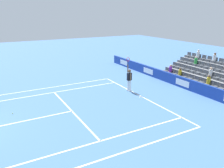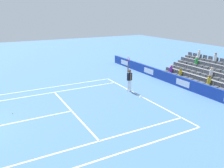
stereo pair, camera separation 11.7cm
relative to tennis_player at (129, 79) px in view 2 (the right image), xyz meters
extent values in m
cube|color=white|center=(-1.54, -0.11, -0.99)|extent=(10.97, 0.10, 0.01)
cube|color=white|center=(-1.54, 5.38, -0.99)|extent=(8.23, 0.10, 0.01)
cube|color=white|center=(-1.54, 8.58, -0.99)|extent=(0.10, 6.40, 0.01)
cube|color=white|center=(2.57, 5.83, -0.99)|extent=(0.10, 11.89, 0.01)
cube|color=white|center=(-5.66, 5.83, -0.99)|extent=(0.10, 11.89, 0.01)
cube|color=white|center=(3.94, 5.83, -0.99)|extent=(0.10, 11.89, 0.01)
cube|color=white|center=(-7.03, 5.83, -0.99)|extent=(0.10, 11.89, 0.01)
cube|color=white|center=(-1.54, -0.01, -0.99)|extent=(0.10, 0.20, 0.01)
cube|color=#193899|center=(-1.54, -4.37, -0.54)|extent=(23.07, 0.20, 0.90)
cube|color=white|center=(-1.54, -4.26, -0.54)|extent=(1.48, 0.01, 0.51)
cube|color=white|center=(3.07, -4.26, -0.54)|extent=(1.48, 0.01, 0.51)
cube|color=white|center=(7.68, -4.26, -0.54)|extent=(1.48, 0.01, 0.51)
cylinder|color=white|center=(-0.13, -0.01, -0.54)|extent=(0.16, 0.16, 0.90)
cylinder|color=white|center=(0.11, 0.01, -0.54)|extent=(0.16, 0.16, 0.90)
cube|color=white|center=(-0.13, -0.01, -0.95)|extent=(0.14, 0.27, 0.08)
cube|color=white|center=(0.11, 0.01, -0.95)|extent=(0.14, 0.27, 0.08)
cube|color=black|center=(-0.01, 0.00, 0.21)|extent=(0.25, 0.38, 0.60)
sphere|color=brown|center=(-0.01, 0.00, 0.67)|extent=(0.24, 0.24, 0.24)
cylinder|color=brown|center=(0.21, 0.02, 0.82)|extent=(0.09, 0.09, 0.62)
cylinder|color=brown|center=(-0.23, 0.03, 0.23)|extent=(0.09, 0.09, 0.56)
cylinder|color=black|center=(0.21, 0.02, 1.27)|extent=(0.04, 0.04, 0.28)
torus|color=red|center=(0.21, 0.02, 1.55)|extent=(0.06, 0.31, 0.31)
sphere|color=#D1E533|center=(0.21, 0.02, 1.83)|extent=(0.07, 0.07, 0.07)
cube|color=gray|center=(-1.54, -5.45, -0.78)|extent=(7.44, 0.95, 0.42)
cube|color=#545960|center=(-4.33, -5.45, -0.47)|extent=(0.48, 0.44, 0.20)
cube|color=#545960|center=(-4.33, -5.65, -0.22)|extent=(0.48, 0.04, 0.30)
cube|color=#545960|center=(-3.71, -5.45, -0.47)|extent=(0.48, 0.44, 0.20)
cube|color=#545960|center=(-3.71, -5.65, -0.22)|extent=(0.48, 0.04, 0.30)
cube|color=#545960|center=(-3.09, -5.45, -0.47)|extent=(0.48, 0.44, 0.20)
cube|color=#545960|center=(-3.09, -5.65, -0.22)|extent=(0.48, 0.04, 0.30)
cube|color=#545960|center=(-2.47, -5.45, -0.47)|extent=(0.48, 0.44, 0.20)
cube|color=#545960|center=(-2.47, -5.65, -0.22)|extent=(0.48, 0.04, 0.30)
cube|color=#545960|center=(-1.85, -5.45, -0.47)|extent=(0.48, 0.44, 0.20)
cube|color=#545960|center=(-1.85, -5.65, -0.22)|extent=(0.48, 0.04, 0.30)
cube|color=#545960|center=(-1.23, -5.45, -0.47)|extent=(0.48, 0.44, 0.20)
cube|color=#545960|center=(-1.23, -5.65, -0.22)|extent=(0.48, 0.04, 0.30)
cube|color=#545960|center=(-0.61, -5.45, -0.47)|extent=(0.48, 0.44, 0.20)
cube|color=#545960|center=(-0.61, -5.65, -0.22)|extent=(0.48, 0.04, 0.30)
cube|color=#545960|center=(0.01, -5.45, -0.47)|extent=(0.48, 0.44, 0.20)
cube|color=#545960|center=(0.01, -5.65, -0.22)|extent=(0.48, 0.04, 0.30)
cube|color=#545960|center=(0.63, -5.45, -0.47)|extent=(0.48, 0.44, 0.20)
cube|color=#545960|center=(0.63, -5.65, -0.22)|extent=(0.48, 0.04, 0.30)
cube|color=#545960|center=(1.25, -5.45, -0.47)|extent=(0.48, 0.44, 0.20)
cube|color=#545960|center=(1.25, -5.65, -0.22)|extent=(0.48, 0.04, 0.30)
cube|color=#545960|center=(1.87, -5.45, -0.47)|extent=(0.48, 0.44, 0.20)
cube|color=#545960|center=(1.87, -5.65, -0.22)|extent=(0.48, 0.04, 0.30)
cube|color=gray|center=(-1.54, -6.40, -0.57)|extent=(7.44, 0.95, 0.84)
cube|color=#545960|center=(-3.71, -6.40, -0.05)|extent=(0.48, 0.44, 0.20)
cube|color=#545960|center=(-3.09, -6.40, -0.05)|extent=(0.48, 0.44, 0.20)
cube|color=#545960|center=(-3.09, -6.60, 0.20)|extent=(0.48, 0.04, 0.30)
cube|color=#545960|center=(-2.47, -6.40, -0.05)|extent=(0.48, 0.44, 0.20)
cube|color=#545960|center=(-2.47, -6.60, 0.20)|extent=(0.48, 0.04, 0.30)
cube|color=#545960|center=(-1.85, -6.40, -0.05)|extent=(0.48, 0.44, 0.20)
cube|color=#545960|center=(-1.85, -6.60, 0.20)|extent=(0.48, 0.04, 0.30)
cube|color=#545960|center=(-1.23, -6.40, -0.05)|extent=(0.48, 0.44, 0.20)
cube|color=#545960|center=(-1.23, -6.60, 0.20)|extent=(0.48, 0.04, 0.30)
cube|color=#545960|center=(-0.61, -6.40, -0.05)|extent=(0.48, 0.44, 0.20)
cube|color=#545960|center=(-0.61, -6.60, 0.20)|extent=(0.48, 0.04, 0.30)
cube|color=#545960|center=(0.01, -6.40, -0.05)|extent=(0.48, 0.44, 0.20)
cube|color=#545960|center=(0.01, -6.60, 0.20)|extent=(0.48, 0.04, 0.30)
cube|color=#545960|center=(0.63, -6.40, -0.05)|extent=(0.48, 0.44, 0.20)
cube|color=#545960|center=(0.63, -6.60, 0.20)|extent=(0.48, 0.04, 0.30)
cube|color=#545960|center=(1.25, -6.40, -0.05)|extent=(0.48, 0.44, 0.20)
cube|color=#545960|center=(1.25, -6.60, 0.20)|extent=(0.48, 0.04, 0.30)
cube|color=#545960|center=(1.87, -6.40, -0.05)|extent=(0.48, 0.44, 0.20)
cube|color=#545960|center=(1.87, -6.60, 0.20)|extent=(0.48, 0.04, 0.30)
cube|color=gray|center=(-1.54, -7.35, -0.36)|extent=(7.44, 0.95, 1.26)
cube|color=#545960|center=(-2.47, -7.35, 0.37)|extent=(0.48, 0.44, 0.20)
cube|color=#545960|center=(-2.47, -7.55, 0.62)|extent=(0.48, 0.04, 0.30)
cube|color=#545960|center=(-1.85, -7.35, 0.37)|extent=(0.48, 0.44, 0.20)
cube|color=#545960|center=(-1.85, -7.55, 0.62)|extent=(0.48, 0.04, 0.30)
cube|color=#545960|center=(-1.23, -7.35, 0.37)|extent=(0.48, 0.44, 0.20)
cube|color=#545960|center=(-1.23, -7.55, 0.62)|extent=(0.48, 0.04, 0.30)
cube|color=#545960|center=(-0.61, -7.35, 0.37)|extent=(0.48, 0.44, 0.20)
cube|color=#545960|center=(-0.61, -7.55, 0.62)|extent=(0.48, 0.04, 0.30)
cube|color=#545960|center=(0.01, -7.35, 0.37)|extent=(0.48, 0.44, 0.20)
cube|color=#545960|center=(0.01, -7.55, 0.62)|extent=(0.48, 0.04, 0.30)
cube|color=#545960|center=(0.63, -7.35, 0.37)|extent=(0.48, 0.44, 0.20)
cube|color=#545960|center=(0.63, -7.55, 0.62)|extent=(0.48, 0.04, 0.30)
cube|color=#545960|center=(1.25, -7.35, 0.37)|extent=(0.48, 0.44, 0.20)
cube|color=#545960|center=(1.25, -7.55, 0.62)|extent=(0.48, 0.04, 0.30)
cube|color=#545960|center=(1.87, -7.35, 0.37)|extent=(0.48, 0.44, 0.20)
cube|color=#545960|center=(1.87, -7.55, 0.62)|extent=(0.48, 0.04, 0.30)
cube|color=gray|center=(-1.54, -8.30, -0.15)|extent=(7.44, 0.95, 1.68)
cube|color=#545960|center=(-1.85, -8.30, 0.79)|extent=(0.48, 0.44, 0.20)
cube|color=#545960|center=(-1.85, -8.50, 1.04)|extent=(0.48, 0.04, 0.30)
cube|color=#545960|center=(-1.23, -8.30, 0.79)|extent=(0.48, 0.44, 0.20)
cube|color=#545960|center=(-1.23, -8.50, 1.04)|extent=(0.48, 0.04, 0.30)
cube|color=#545960|center=(-0.61, -8.30, 0.79)|extent=(0.48, 0.44, 0.20)
cube|color=#545960|center=(-0.61, -8.50, 1.04)|extent=(0.48, 0.04, 0.30)
cube|color=#545960|center=(0.01, -8.30, 0.79)|extent=(0.48, 0.44, 0.20)
cube|color=#545960|center=(0.01, -8.50, 1.04)|extent=(0.48, 0.04, 0.30)
cube|color=#545960|center=(0.63, -8.30, 0.79)|extent=(0.48, 0.44, 0.20)
cube|color=#545960|center=(0.63, -8.50, 1.04)|extent=(0.48, 0.04, 0.30)
cube|color=#545960|center=(1.25, -8.30, 0.79)|extent=(0.48, 0.44, 0.20)
cube|color=#545960|center=(1.25, -8.50, 1.04)|extent=(0.48, 0.04, 0.30)
cube|color=#545960|center=(1.87, -8.30, 0.79)|extent=(0.48, 0.44, 0.20)
cube|color=#545960|center=(1.87, -8.50, 1.04)|extent=(0.48, 0.04, 0.30)
cylinder|color=white|center=(0.63, -8.35, 1.16)|extent=(0.28, 0.28, 0.54)
sphere|color=beige|center=(0.63, -8.35, 1.53)|extent=(0.20, 0.20, 0.20)
cylinder|color=white|center=(-1.23, -8.35, 1.15)|extent=(0.28, 0.28, 0.52)
sphere|color=brown|center=(-1.23, -8.35, 1.51)|extent=(0.20, 0.20, 0.20)
cylinder|color=green|center=(0.01, -7.40, 0.72)|extent=(0.28, 0.28, 0.51)
sphere|color=beige|center=(0.01, -7.40, 1.07)|extent=(0.20, 0.20, 0.20)
cylinder|color=white|center=(-2.47, -6.45, 0.30)|extent=(0.28, 0.28, 0.50)
sphere|color=#D3A884|center=(-2.47, -6.45, 0.65)|extent=(0.20, 0.20, 0.20)
cylinder|color=yellow|center=(-3.09, -5.50, -0.11)|extent=(0.28, 0.28, 0.52)
sphere|color=brown|center=(-3.09, -5.50, 0.25)|extent=(0.20, 0.20, 0.20)
cylinder|color=purple|center=(1.25, -5.50, -0.12)|extent=(0.28, 0.28, 0.51)
sphere|color=#D3A884|center=(1.25, -5.50, 0.24)|extent=(0.20, 0.20, 0.20)
cylinder|color=yellow|center=(0.01, -5.50, -0.14)|extent=(0.28, 0.28, 0.46)
sphere|color=brown|center=(0.01, -5.50, 0.18)|extent=(0.20, 0.20, 0.20)
sphere|color=#D1E533|center=(-0.15, 8.76, -0.96)|extent=(0.07, 0.07, 0.07)
camera|label=1|loc=(-14.66, 9.71, 5.10)|focal=36.91mm
camera|label=2|loc=(-14.72, 9.60, 5.10)|focal=36.91mm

